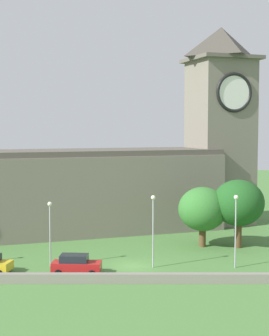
{
  "coord_description": "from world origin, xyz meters",
  "views": [
    {
      "loc": [
        0.28,
        -51.1,
        13.72
      ],
      "look_at": [
        0.08,
        7.34,
        9.13
      ],
      "focal_mm": 56.58,
      "sensor_mm": 36.0,
      "label": 1
    }
  ],
  "objects": [
    {
      "name": "streetlamp_east_mid",
      "position": [
        10.08,
        -0.52,
        4.75
      ],
      "size": [
        0.44,
        0.44,
        7.13
      ],
      "color": "#9EA0A5",
      "rests_on": "ground"
    },
    {
      "name": "streetlamp_west_mid",
      "position": [
        -7.99,
        0.0,
        4.33
      ],
      "size": [
        0.44,
        0.44,
        6.4
      ],
      "color": "#9EA0A5",
      "rests_on": "ground"
    },
    {
      "name": "ground_plane",
      "position": [
        0.0,
        15.0,
        0.0
      ],
      "size": [
        200.0,
        200.0,
        0.0
      ],
      "primitive_type": "plane",
      "color": "#477538"
    },
    {
      "name": "car_red",
      "position": [
        -5.16,
        -2.88,
        0.94
      ],
      "size": [
        4.65,
        2.37,
        1.86
      ],
      "color": "red",
      "rests_on": "ground"
    },
    {
      "name": "church",
      "position": [
        1.93,
        20.25,
        8.3
      ],
      "size": [
        37.13,
        20.61,
        27.53
      ],
      "color": "slate",
      "rests_on": "ground"
    },
    {
      "name": "tree_by_tower",
      "position": [
        12.02,
        8.07,
        5.1
      ],
      "size": [
        5.82,
        5.82,
        7.75
      ],
      "color": "brown",
      "rests_on": "ground"
    },
    {
      "name": "tree_churchyard",
      "position": [
        8.05,
        8.58,
        4.33
      ],
      "size": [
        5.57,
        5.57,
        6.86
      ],
      "color": "brown",
      "rests_on": "ground"
    },
    {
      "name": "streetlamp_central",
      "position": [
        2.09,
        -0.46,
        4.73
      ],
      "size": [
        0.44,
        0.44,
        7.1
      ],
      "color": "#9EA0A5",
      "rests_on": "ground"
    },
    {
      "name": "quay_barrier",
      "position": [
        0.0,
        -5.62,
        0.43
      ],
      "size": [
        50.67,
        0.7,
        0.86
      ],
      "primitive_type": "cube",
      "color": "gray",
      "rests_on": "ground"
    }
  ]
}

